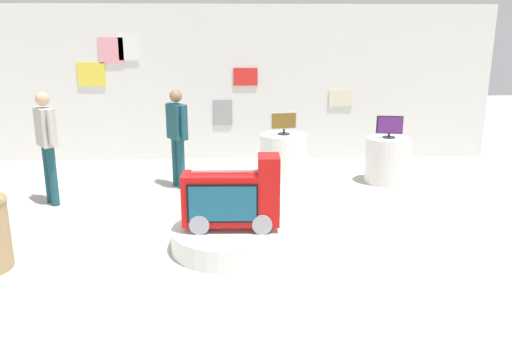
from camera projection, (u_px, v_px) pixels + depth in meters
name	position (u px, v px, depth m)	size (l,w,h in m)	color
ground_plane	(208.00, 250.00, 6.23)	(30.00, 30.00, 0.00)	#B2ADA3
back_wall_display	(217.00, 84.00, 10.33)	(10.81, 0.13, 2.99)	silver
main_display_pedestal	(232.00, 239.00, 6.24)	(1.42, 1.42, 0.26)	silver
novelty_firetruck_tv	(233.00, 200.00, 6.11)	(1.13, 0.45, 0.88)	gray
display_pedestal_left_rear	(387.00, 160.00, 8.95)	(0.74, 0.74, 0.77)	silver
tv_on_left_rear	(390.00, 126.00, 8.79)	(0.43, 0.21, 0.37)	black
display_pedestal_center_rear	(283.00, 156.00, 9.25)	(0.82, 0.82, 0.77)	silver
tv_on_center_rear	(284.00, 122.00, 9.08)	(0.46, 0.20, 0.39)	black
shopper_browsing_near_truck	(177.00, 131.00, 8.53)	(0.37, 0.49, 1.60)	#194751
shopper_browsing_rear	(47.00, 139.00, 7.66)	(0.38, 0.47, 1.67)	#194751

